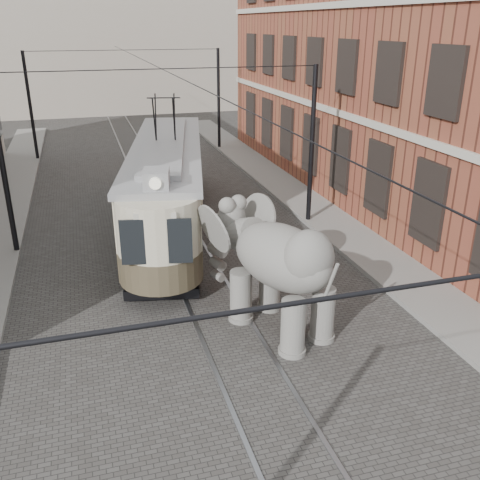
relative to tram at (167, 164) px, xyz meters
name	(u,v)px	position (x,y,z in m)	size (l,w,h in m)	color
ground	(219,314)	(0.11, -7.13, -2.46)	(120.00, 120.00, 0.00)	#3D3B38
tram_rails	(219,314)	(0.11, -7.13, -2.45)	(1.54, 80.00, 0.02)	slate
sidewalk_right	(412,283)	(6.11, -7.13, -2.39)	(2.00, 60.00, 0.15)	slate
brick_building	(410,57)	(11.11, 1.87, 3.54)	(8.00, 26.00, 12.00)	brown
distant_block	(105,28)	(0.11, 32.87, 4.54)	(28.00, 10.00, 14.00)	#A19685
catenary	(174,164)	(-0.09, -2.13, 0.54)	(11.00, 30.20, 6.00)	black
tram	(167,164)	(0.00, 0.00, 0.00)	(2.56, 12.42, 4.93)	#BDB499
elephant	(281,274)	(1.44, -8.28, -0.90)	(2.82, 5.11, 3.13)	slate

